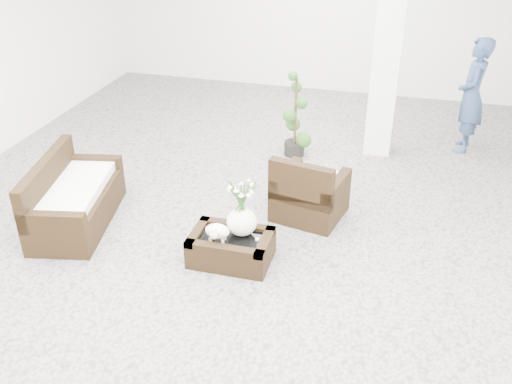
% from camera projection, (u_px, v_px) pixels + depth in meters
% --- Properties ---
extents(ground, '(11.00, 11.00, 0.00)m').
position_uv_depth(ground, '(258.00, 232.00, 7.06)').
color(ground, gray).
rests_on(ground, ground).
extents(column, '(0.40, 0.40, 3.50)m').
position_uv_depth(column, '(389.00, 40.00, 8.30)').
color(column, white).
rests_on(column, ground).
extents(coffee_table, '(0.90, 0.60, 0.31)m').
position_uv_depth(coffee_table, '(231.00, 249.00, 6.48)').
color(coffee_table, black).
rests_on(coffee_table, ground).
extents(sheep_figurine, '(0.28, 0.23, 0.21)m').
position_uv_depth(sheep_figurine, '(217.00, 232.00, 6.29)').
color(sheep_figurine, white).
rests_on(sheep_figurine, coffee_table).
extents(planter_narcissus, '(0.44, 0.44, 0.80)m').
position_uv_depth(planter_narcissus, '(242.00, 203.00, 6.27)').
color(planter_narcissus, white).
rests_on(planter_narcissus, coffee_table).
extents(tealight, '(0.04, 0.04, 0.03)m').
position_uv_depth(tealight, '(257.00, 239.00, 6.34)').
color(tealight, white).
rests_on(tealight, coffee_table).
extents(armchair, '(0.96, 0.93, 0.87)m').
position_uv_depth(armchair, '(310.00, 185.00, 7.21)').
color(armchair, black).
rests_on(armchair, ground).
extents(loveseat, '(1.07, 1.72, 0.85)m').
position_uv_depth(loveseat, '(75.00, 193.00, 7.06)').
color(loveseat, black).
rests_on(loveseat, ground).
extents(topiary, '(0.35, 0.35, 1.32)m').
position_uv_depth(topiary, '(295.00, 115.00, 8.70)').
color(topiary, '#264E19').
rests_on(topiary, ground).
extents(shopper, '(0.48, 0.69, 1.78)m').
position_uv_depth(shopper, '(472.00, 96.00, 8.77)').
color(shopper, navy).
rests_on(shopper, ground).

